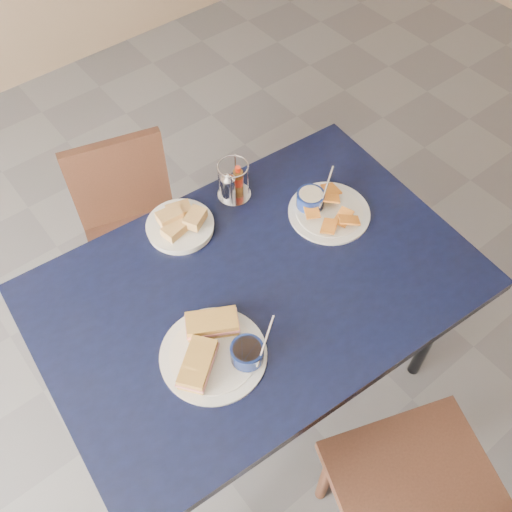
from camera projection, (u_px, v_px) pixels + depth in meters
ground at (289, 397)px, 2.25m from camera, size 6.00×6.00×0.00m
dining_table at (256, 295)px, 1.72m from camera, size 1.32×0.93×0.75m
chair_near at (452, 511)px, 1.49m from camera, size 0.57×0.57×0.96m
chair_far at (127, 223)px, 2.20m from camera, size 0.45×0.44×0.78m
sandwich_plate at (216, 349)px, 1.52m from camera, size 0.31×0.29×0.12m
plantain_plate at (323, 207)px, 1.82m from camera, size 0.26×0.26×0.12m
bread_basket at (180, 224)px, 1.77m from camera, size 0.21×0.21×0.07m
condiment_caddy at (232, 183)px, 1.83m from camera, size 0.11×0.11×0.14m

